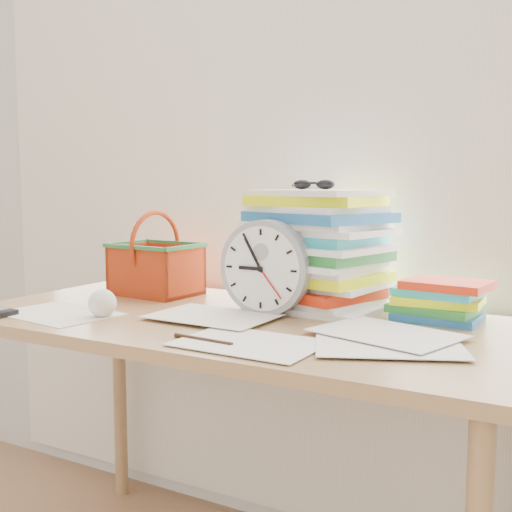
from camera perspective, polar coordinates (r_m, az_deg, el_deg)
The scene contains 10 objects.
curtain at distance 1.92m, azimuth 4.08°, elevation 12.95°, with size 2.40×0.01×2.50m, color white.
desk at distance 1.62m, azimuth -1.94°, elevation -8.06°, with size 1.40×0.70×0.75m.
paper_stack at distance 1.72m, azimuth 5.36°, elevation 0.60°, with size 0.36×0.29×0.32m, color white, non-canonical shape.
clock at distance 1.62m, azimuth 0.89°, elevation -1.04°, with size 0.24×0.24×0.05m, color #929298.
sunglasses at distance 1.71m, azimuth 5.14°, elevation 6.38°, with size 0.13×0.11×0.03m, color black, non-canonical shape.
book_stack at distance 1.62m, azimuth 16.10°, elevation -3.81°, with size 0.24×0.18×0.10m, color white, non-canonical shape.
basket at distance 1.94m, azimuth -8.89°, elevation 0.20°, with size 0.25×0.19×0.25m, color #BD3A12, non-canonical shape.
crumpled_ball at distance 1.65m, azimuth -13.51°, elevation -4.08°, with size 0.07×0.07×0.07m, color white.
pen at distance 1.36m, azimuth -4.75°, elevation -7.43°, with size 0.01×0.01×0.15m, color black.
scattered_papers at distance 1.60m, azimuth -1.95°, elevation -5.27°, with size 1.26×0.42×0.02m, color white, non-canonical shape.
Camera 1 is at (0.82, 0.26, 1.08)m, focal length 45.00 mm.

